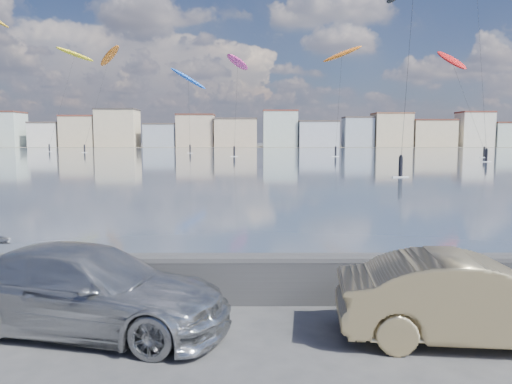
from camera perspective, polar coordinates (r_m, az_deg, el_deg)
ground at (r=8.19m, az=-7.29°, el=-18.64°), size 700.00×700.00×0.00m
bay_water at (r=98.94m, az=-0.78°, el=4.19°), size 500.00×177.00×0.00m
far_shore_strip at (r=207.41m, az=-0.49°, el=5.23°), size 500.00×60.00×0.00m
seawall at (r=10.51m, az=-5.51°, el=-9.58°), size 400.00×0.36×1.08m
far_buildings at (r=193.39m, az=-0.12°, el=6.95°), size 240.79×13.26×14.60m
car_silver at (r=9.53m, az=-18.76°, el=-10.48°), size 5.53×3.21×1.51m
car_champagne at (r=9.30m, az=23.50°, el=-11.19°), size 4.60×2.00×1.47m
kitesurfer_2 at (r=134.95m, az=-16.41°, el=14.60°), size 8.46×15.16×26.61m
kitesurfer_12 at (r=109.17m, az=-2.10°, el=14.52°), size 6.19×20.67×21.06m
kitesurfer_14 at (r=130.66m, az=-7.75°, el=12.65°), size 9.56×16.77×21.47m
kitesurfer_15 at (r=106.03m, az=9.79°, el=15.12°), size 8.41×13.98×22.41m
kitesurfer_16 at (r=105.96m, az=21.49°, el=13.69°), size 6.14×13.57×21.05m
kitesurfer_17 at (r=147.51m, az=-19.99°, el=14.48°), size 9.86×15.32×27.82m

